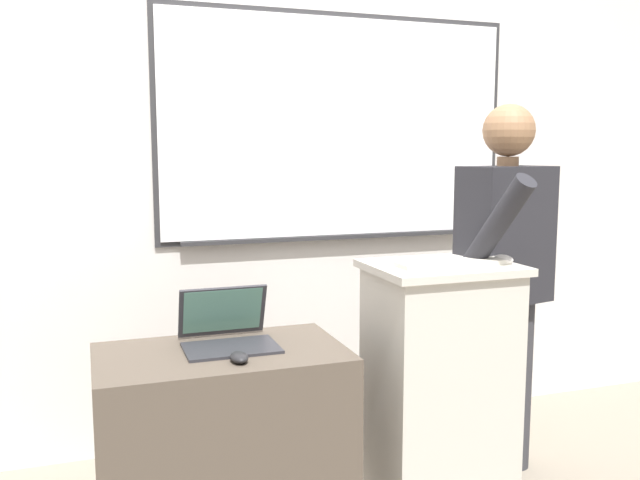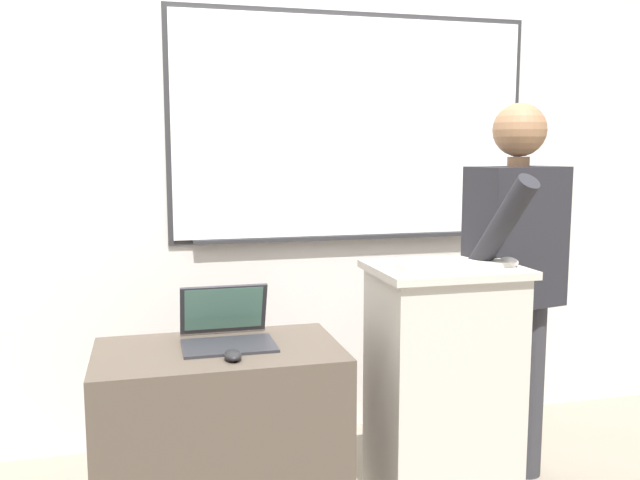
{
  "view_description": "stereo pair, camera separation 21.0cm",
  "coord_description": "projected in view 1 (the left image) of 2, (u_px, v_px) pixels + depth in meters",
  "views": [
    {
      "loc": [
        -0.91,
        -2.0,
        1.43
      ],
      "look_at": [
        -0.08,
        0.4,
        1.09
      ],
      "focal_mm": 38.0,
      "sensor_mm": 36.0,
      "label": 1
    },
    {
      "loc": [
        -0.71,
        -2.06,
        1.43
      ],
      "look_at": [
        -0.08,
        0.4,
        1.09
      ],
      "focal_mm": 38.0,
      "sensor_mm": 36.0,
      "label": 2
    }
  ],
  "objects": [
    {
      "name": "back_wall",
      "position": [
        281.0,
        157.0,
        3.33
      ],
      "size": [
        6.4,
        0.17,
        2.78
      ],
      "color": "silver",
      "rests_on": "ground_plane"
    },
    {
      "name": "computer_mouse_by_keyboard",
      "position": [
        504.0,
        259.0,
        2.66
      ],
      "size": [
        0.06,
        0.1,
        0.03
      ],
      "color": "silver",
      "rests_on": "lectern_podium"
    },
    {
      "name": "person_presenter",
      "position": [
        505.0,
        266.0,
        2.91
      ],
      "size": [
        0.56,
        0.57,
        1.62
      ],
      "rotation": [
        0.0,
        0.0,
        0.21
      ],
      "color": "#333338",
      "rests_on": "ground_plane"
    },
    {
      "name": "wireless_keyboard",
      "position": [
        453.0,
        263.0,
        2.6
      ],
      "size": [
        0.45,
        0.12,
        0.02
      ],
      "color": "beige",
      "rests_on": "lectern_podium"
    },
    {
      "name": "side_desk",
      "position": [
        223.0,
        445.0,
        2.48
      ],
      "size": [
        0.89,
        0.53,
        0.71
      ],
      "color": "#4C4238",
      "rests_on": "ground_plane"
    },
    {
      "name": "lectern_podium",
      "position": [
        439.0,
        384.0,
        2.72
      ],
      "size": [
        0.57,
        0.45,
        0.99
      ],
      "color": "#BCB7AD",
      "rests_on": "ground_plane"
    },
    {
      "name": "laptop",
      "position": [
        226.0,
        327.0,
        2.52
      ],
      "size": [
        0.34,
        0.31,
        0.21
      ],
      "color": "#28282D",
      "rests_on": "side_desk"
    },
    {
      "name": "computer_mouse_by_laptop",
      "position": [
        239.0,
        357.0,
        2.3
      ],
      "size": [
        0.06,
        0.1,
        0.03
      ],
      "color": "black",
      "rests_on": "side_desk"
    }
  ]
}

